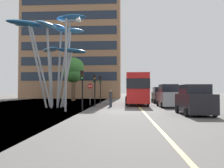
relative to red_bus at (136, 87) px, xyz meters
The scene contains 15 objects.
ground 10.34m from the red_bus, 102.94° to the right, with size 120.00×240.00×0.10m.
red_bus is the anchor object (origin of this frame).
leaf_sculpture 11.80m from the red_bus, 145.16° to the right, with size 8.84×8.12×9.21m.
traffic_light_kerb_near 10.42m from the red_bus, 119.93° to the right, with size 0.28×0.42×3.46m.
traffic_light_kerb_far 6.58m from the red_bus, 135.27° to the right, with size 0.28×0.42×3.41m.
traffic_light_island_mid 4.71m from the red_bus, behind, with size 0.28×0.42×3.59m.
car_parked_near 12.74m from the red_bus, 74.14° to the right, with size 2.03×4.10×2.14m.
car_parked_mid 5.78m from the red_bus, 57.37° to the right, with size 1.95×4.51×2.36m.
car_parked_far 4.37m from the red_bus, 38.12° to the left, with size 1.91×4.06×2.20m.
street_lamp 12.22m from the red_bus, 120.67° to the right, with size 1.35×0.44×7.77m.
tree_pavement_near 14.70m from the red_bus, 136.80° to the left, with size 3.87×3.95×7.44m.
tree_pavement_far 15.19m from the red_bus, 135.09° to the left, with size 3.72×4.93×7.48m.
pedestrian 5.79m from the red_bus, 121.29° to the right, with size 0.34×0.34×1.81m.
no_entry_sign 5.99m from the red_bus, 157.71° to the right, with size 0.60×0.12×2.55m.
backdrop_building 30.57m from the red_bus, 118.05° to the left, with size 22.03×13.16×26.28m.
Camera 1 is at (0.03, -18.58, 1.72)m, focal length 35.90 mm.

